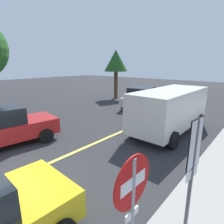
# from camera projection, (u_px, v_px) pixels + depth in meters

# --- Properties ---
(lane_marking_centre) EXTENTS (28.00, 0.16, 0.01)m
(lane_marking_centre) POSITION_uv_depth(u_px,v_px,m) (79.00, 150.00, 7.57)
(lane_marking_centre) COLOR #E0D14C
(stop_sign) EXTENTS (0.76, 0.07, 2.34)m
(stop_sign) POSITION_uv_depth(u_px,v_px,m) (132.00, 206.00, 2.47)
(stop_sign) COLOR gray
(stop_sign) RESTS_ON ground_plane
(speed_limit_sign) EXTENTS (0.54, 0.07, 2.52)m
(speed_limit_sign) POSITION_uv_depth(u_px,v_px,m) (194.00, 157.00, 3.43)
(speed_limit_sign) COLOR #4C4C51
(speed_limit_sign) RESTS_ON ground_plane
(white_van) EXTENTS (5.23, 2.32, 2.20)m
(white_van) POSITION_uv_depth(u_px,v_px,m) (170.00, 108.00, 9.36)
(white_van) COLOR silver
(white_van) RESTS_ON ground_plane
(car_silver_approaching) EXTENTS (4.74, 2.63, 1.66)m
(car_silver_approaching) POSITION_uv_depth(u_px,v_px,m) (142.00, 97.00, 15.00)
(car_silver_approaching) COLOR #B7BABF
(car_silver_approaching) RESTS_ON ground_plane
(car_red_mid_road) EXTENTS (4.58, 2.42, 1.69)m
(car_red_mid_road) POSITION_uv_depth(u_px,v_px,m) (1.00, 128.00, 7.77)
(car_red_mid_road) COLOR red
(car_red_mid_road) RESTS_ON ground_plane
(tree_left_verge) EXTENTS (2.34, 2.34, 4.81)m
(tree_left_verge) POSITION_uv_depth(u_px,v_px,m) (116.00, 61.00, 18.32)
(tree_left_verge) COLOR #513823
(tree_left_verge) RESTS_ON ground_plane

